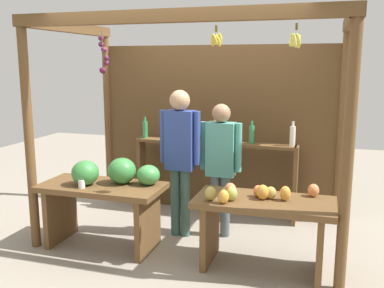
% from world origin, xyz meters
% --- Properties ---
extents(ground_plane, '(12.00, 12.00, 0.00)m').
position_xyz_m(ground_plane, '(0.00, 0.00, 0.00)').
color(ground_plane, gray).
rests_on(ground_plane, ground).
extents(market_stall, '(3.32, 1.86, 2.48)m').
position_xyz_m(market_stall, '(0.00, 0.43, 1.42)').
color(market_stall, brown).
rests_on(market_stall, ground).
extents(fruit_counter_left, '(1.34, 0.64, 0.99)m').
position_xyz_m(fruit_counter_left, '(-0.83, -0.63, 0.64)').
color(fruit_counter_left, brown).
rests_on(fruit_counter_left, ground).
extents(fruit_counter_right, '(1.34, 0.64, 0.85)m').
position_xyz_m(fruit_counter_right, '(0.87, -0.66, 0.55)').
color(fruit_counter_right, brown).
rests_on(fruit_counter_right, ground).
extents(bottle_shelf_unit, '(2.13, 0.22, 1.33)m').
position_xyz_m(bottle_shelf_unit, '(0.05, 0.65, 0.79)').
color(bottle_shelf_unit, brown).
rests_on(bottle_shelf_unit, ground).
extents(vendor_man, '(0.48, 0.23, 1.71)m').
position_xyz_m(vendor_man, '(-0.16, -0.11, 1.03)').
color(vendor_man, '#395D54').
rests_on(vendor_man, ground).
extents(vendor_woman, '(0.48, 0.21, 1.55)m').
position_xyz_m(vendor_woman, '(0.28, 0.02, 0.93)').
color(vendor_woman, '#4D5C5C').
rests_on(vendor_woman, ground).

